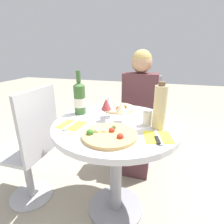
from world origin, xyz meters
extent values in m
plane|color=#9E937F|center=(0.00, 0.00, 0.00)|extent=(12.00, 12.00, 0.00)
cylinder|color=gray|center=(0.00, 0.00, 0.01)|extent=(0.43, 0.43, 0.02)
cylinder|color=gray|center=(0.00, 0.00, 0.37)|extent=(0.09, 0.09, 0.69)
cylinder|color=silver|center=(0.00, 0.00, 0.73)|extent=(0.84, 0.84, 0.04)
cylinder|color=#ADADB2|center=(0.06, 0.69, 0.01)|extent=(0.36, 0.36, 0.01)
cylinder|color=#ADADB2|center=(0.06, 0.69, 0.22)|extent=(0.06, 0.06, 0.45)
cube|color=#ADADB2|center=(0.06, 0.69, 0.46)|extent=(0.40, 0.40, 0.03)
cube|color=#ADADB2|center=(0.06, 0.88, 0.72)|extent=(0.40, 0.02, 0.48)
cube|color=#512D33|center=(0.06, 0.54, 0.24)|extent=(0.29, 0.30, 0.48)
cube|color=#512D33|center=(0.06, 0.69, 0.74)|extent=(0.34, 0.18, 0.52)
sphere|color=tan|center=(0.06, 0.69, 1.09)|extent=(0.20, 0.20, 0.20)
sphere|color=tan|center=(0.06, 0.69, 1.12)|extent=(0.19, 0.19, 0.19)
cylinder|color=#ADADB2|center=(-0.74, -0.07, 0.01)|extent=(0.36, 0.36, 0.01)
cylinder|color=#ADADB2|center=(-0.74, -0.07, 0.22)|extent=(0.06, 0.06, 0.45)
cube|color=#ADADB2|center=(-0.74, -0.07, 0.46)|extent=(0.40, 0.40, 0.03)
cube|color=#ADADB2|center=(-0.55, -0.07, 0.72)|extent=(0.02, 0.40, 0.48)
cylinder|color=tan|center=(0.02, -0.20, 0.76)|extent=(0.31, 0.31, 0.02)
sphere|color=#336B28|center=(0.02, -0.13, 0.77)|extent=(0.03, 0.03, 0.03)
sphere|color=#B22D1E|center=(0.08, -0.24, 0.77)|extent=(0.04, 0.04, 0.04)
sphere|color=#B22D1E|center=(0.02, -0.18, 0.77)|extent=(0.04, 0.04, 0.04)
sphere|color=beige|center=(-0.02, -0.19, 0.77)|extent=(0.03, 0.03, 0.03)
sphere|color=beige|center=(-0.06, -0.20, 0.77)|extent=(0.04, 0.04, 0.04)
sphere|color=#336B28|center=(-0.09, -0.24, 0.77)|extent=(0.04, 0.04, 0.04)
cylinder|color=#E5C17F|center=(-0.05, 0.28, 0.76)|extent=(0.25, 0.25, 0.02)
sphere|color=#B22D1E|center=(-0.04, 0.21, 0.78)|extent=(0.04, 0.04, 0.04)
sphere|color=#B22D1E|center=(-0.12, 0.22, 0.77)|extent=(0.04, 0.04, 0.04)
sphere|color=#B22D1E|center=(0.00, 0.26, 0.77)|extent=(0.04, 0.04, 0.04)
sphere|color=#336B28|center=(-0.01, 0.26, 0.77)|extent=(0.04, 0.04, 0.04)
sphere|color=#336B28|center=(-0.09, 0.26, 0.77)|extent=(0.04, 0.04, 0.04)
sphere|color=#336B28|center=(-0.12, 0.33, 0.77)|extent=(0.03, 0.03, 0.03)
cylinder|color=#38602D|center=(-0.31, 0.10, 0.85)|extent=(0.08, 0.08, 0.21)
cone|color=#38602D|center=(-0.31, 0.10, 0.97)|extent=(0.08, 0.08, 0.03)
cylinder|color=#38602D|center=(-0.31, 0.10, 1.03)|extent=(0.03, 0.03, 0.08)
cylinder|color=silver|center=(-0.31, 0.10, 0.84)|extent=(0.09, 0.09, 0.07)
cylinder|color=tan|center=(0.27, -0.02, 0.88)|extent=(0.08, 0.08, 0.26)
cylinder|color=brown|center=(0.27, -0.02, 1.02)|extent=(0.04, 0.04, 0.02)
cylinder|color=silver|center=(0.20, 0.01, 0.79)|extent=(0.06, 0.06, 0.09)
cylinder|color=#B2B2B7|center=(0.20, 0.01, 0.84)|extent=(0.06, 0.06, 0.02)
cylinder|color=silver|center=(-0.08, 0.01, 0.75)|extent=(0.06, 0.06, 0.00)
cylinder|color=silver|center=(-0.08, 0.01, 0.79)|extent=(0.01, 0.01, 0.08)
cone|color=#9E383D|center=(-0.08, 0.01, 0.86)|extent=(0.07, 0.07, 0.07)
cylinder|color=silver|center=(0.03, 0.01, 0.75)|extent=(0.06, 0.06, 0.00)
cylinder|color=silver|center=(0.03, 0.01, 0.78)|extent=(0.01, 0.01, 0.07)
cone|color=beige|center=(0.03, 0.01, 0.85)|extent=(0.08, 0.08, 0.07)
cylinder|color=silver|center=(-0.08, 0.09, 0.75)|extent=(0.06, 0.06, 0.00)
cylinder|color=silver|center=(-0.08, 0.09, 0.79)|extent=(0.01, 0.01, 0.07)
cone|color=silver|center=(-0.08, 0.09, 0.86)|extent=(0.08, 0.08, 0.08)
cube|color=yellow|center=(-0.27, -0.12, 0.75)|extent=(0.16, 0.16, 0.00)
cube|color=silver|center=(-0.27, -0.12, 0.75)|extent=(0.03, 0.19, 0.00)
cube|color=silver|center=(-0.27, -0.17, 0.76)|extent=(0.03, 0.09, 0.00)
cube|color=yellow|center=(0.27, -0.14, 0.75)|extent=(0.18, 0.18, 0.00)
cube|color=silver|center=(0.27, -0.14, 0.75)|extent=(0.06, 0.19, 0.00)
cube|color=black|center=(0.27, -0.18, 0.76)|extent=(0.04, 0.09, 0.00)
camera|label=1|loc=(0.27, -1.04, 1.20)|focal=28.00mm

